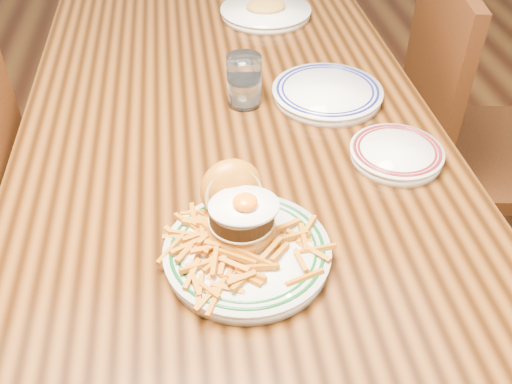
{
  "coord_description": "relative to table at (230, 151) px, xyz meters",
  "views": [
    {
      "loc": [
        -0.08,
        -1.0,
        1.4
      ],
      "look_at": [
        0.01,
        -0.37,
        0.86
      ],
      "focal_mm": 40.0,
      "sensor_mm": 36.0,
      "label": 1
    }
  ],
  "objects": [
    {
      "name": "floor",
      "position": [
        0.0,
        0.0,
        -0.66
      ],
      "size": [
        6.0,
        6.0,
        0.0
      ],
      "primitive_type": "plane",
      "color": "black",
      "rests_on": "ground"
    },
    {
      "name": "table",
      "position": [
        0.0,
        0.0,
        0.0
      ],
      "size": [
        0.85,
        1.6,
        0.75
      ],
      "color": "black",
      "rests_on": "floor"
    },
    {
      "name": "chair_right",
      "position": [
        0.65,
        0.18,
        -0.15
      ],
      "size": [
        0.51,
        0.51,
        0.95
      ],
      "rotation": [
        0.0,
        0.0,
        2.98
      ],
      "color": "#371C0B",
      "rests_on": "floor"
    },
    {
      "name": "main_plate",
      "position": [
        -0.01,
        -0.39,
        0.12
      ],
      "size": [
        0.26,
        0.27,
        0.12
      ],
      "rotation": [
        0.0,
        0.0,
        0.14
      ],
      "color": "silver",
      "rests_on": "table"
    },
    {
      "name": "side_plate",
      "position": [
        0.3,
        -0.19,
        0.1
      ],
      "size": [
        0.17,
        0.18,
        0.03
      ],
      "rotation": [
        0.0,
        0.0,
        -0.32
      ],
      "color": "silver",
      "rests_on": "table"
    },
    {
      "name": "rear_plate",
      "position": [
        0.22,
        0.05,
        0.1
      ],
      "size": [
        0.24,
        0.24,
        0.03
      ],
      "rotation": [
        0.0,
        0.0,
        -0.05
      ],
      "color": "silver",
      "rests_on": "table"
    },
    {
      "name": "water_glass",
      "position": [
        0.04,
        0.05,
        0.14
      ],
      "size": [
        0.07,
        0.07,
        0.11
      ],
      "color": "white",
      "rests_on": "table"
    },
    {
      "name": "far_plate",
      "position": [
        0.15,
        0.49,
        0.1
      ],
      "size": [
        0.25,
        0.25,
        0.04
      ],
      "rotation": [
        0.0,
        0.0,
        -0.13
      ],
      "color": "silver",
      "rests_on": "table"
    }
  ]
}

